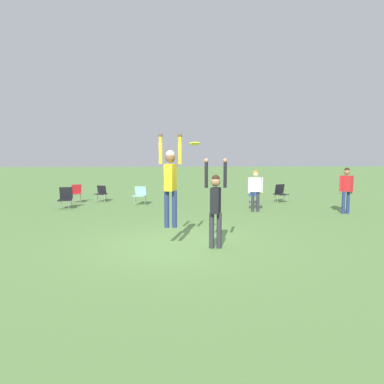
{
  "coord_description": "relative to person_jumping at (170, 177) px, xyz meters",
  "views": [
    {
      "loc": [
        -0.24,
        -9.06,
        2.21
      ],
      "look_at": [
        0.3,
        0.06,
        1.3
      ],
      "focal_mm": 35.0,
      "sensor_mm": 36.0,
      "label": 1
    }
  ],
  "objects": [
    {
      "name": "ground_plane",
      "position": [
        0.23,
        0.09,
        -1.67
      ],
      "size": [
        120.0,
        120.0,
        0.0
      ],
      "primitive_type": "plane",
      "color": "#608C47"
    },
    {
      "name": "person_jumping",
      "position": [
        0.0,
        0.0,
        0.0
      ],
      "size": [
        0.57,
        0.46,
        2.27
      ],
      "rotation": [
        0.0,
        0.0,
        1.28
      ],
      "color": "navy",
      "rests_on": "ground_plane"
    },
    {
      "name": "person_defending",
      "position": [
        1.06,
        -0.31,
        -0.54
      ],
      "size": [
        0.55,
        0.44,
        2.13
      ],
      "rotation": [
        0.0,
        0.0,
        -1.86
      ],
      "color": "#2D2D38",
      "rests_on": "ground_plane"
    },
    {
      "name": "frisbee",
      "position": [
        0.56,
        -0.31,
        0.8
      ],
      "size": [
        0.25,
        0.25,
        0.07
      ],
      "color": "yellow"
    },
    {
      "name": "camping_chair_0",
      "position": [
        -1.32,
        7.57,
        -1.18
      ],
      "size": [
        0.67,
        0.71,
        0.81
      ],
      "rotation": [
        0.0,
        0.0,
        2.81
      ],
      "color": "gray",
      "rests_on": "ground_plane"
    },
    {
      "name": "camping_chair_1",
      "position": [
        -4.34,
        8.47,
        -1.16
      ],
      "size": [
        0.58,
        0.63,
        0.84
      ],
      "rotation": [
        0.0,
        0.0,
        3.53
      ],
      "color": "gray",
      "rests_on": "ground_plane"
    },
    {
      "name": "camping_chair_2",
      "position": [
        -4.31,
        6.58,
        -1.19
      ],
      "size": [
        0.58,
        0.62,
        0.88
      ],
      "rotation": [
        0.0,
        0.0,
        3.27
      ],
      "color": "gray",
      "rests_on": "ground_plane"
    },
    {
      "name": "camping_chair_3",
      "position": [
        5.15,
        8.15,
        -1.2
      ],
      "size": [
        0.7,
        0.76,
        0.83
      ],
      "rotation": [
        0.0,
        0.0,
        3.6
      ],
      "color": "gray",
      "rests_on": "ground_plane"
    },
    {
      "name": "camping_chair_4",
      "position": [
        -3.25,
        8.79,
        -1.22
      ],
      "size": [
        0.61,
        0.66,
        0.76
      ],
      "rotation": [
        0.0,
        0.0,
        2.71
      ],
      "color": "gray",
      "rests_on": "ground_plane"
    },
    {
      "name": "camping_chair_5",
      "position": [
        3.76,
        7.64,
        -1.19
      ],
      "size": [
        0.52,
        0.56,
        0.84
      ],
      "rotation": [
        0.0,
        0.0,
        2.97
      ],
      "color": "gray",
      "rests_on": "ground_plane"
    },
    {
      "name": "person_spectator_near",
      "position": [
        3.3,
        5.31,
        -0.71
      ],
      "size": [
        0.61,
        0.38,
        1.62
      ],
      "rotation": [
        0.0,
        0.0,
        -0.47
      ],
      "color": "#2D2D38",
      "rests_on": "ground_plane"
    },
    {
      "name": "person_spectator_far",
      "position": [
        6.59,
        4.61,
        -0.63
      ],
      "size": [
        0.55,
        0.44,
        1.73
      ],
      "rotation": [
        0.0,
        0.0,
        -0.91
      ],
      "color": "navy",
      "rests_on": "ground_plane"
    }
  ]
}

